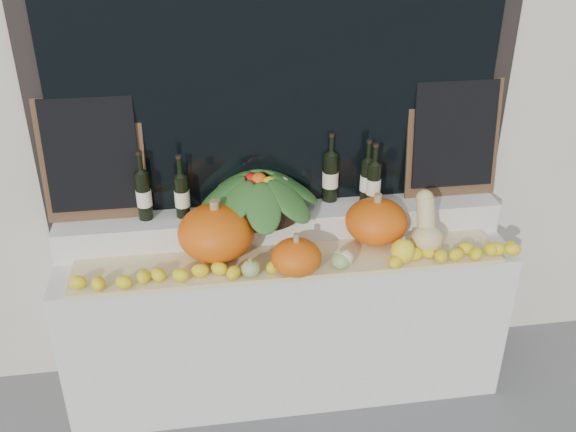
{
  "coord_description": "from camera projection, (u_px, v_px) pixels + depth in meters",
  "views": [
    {
      "loc": [
        -0.4,
        -1.24,
        2.59
      ],
      "look_at": [
        0.0,
        1.45,
        1.12
      ],
      "focal_mm": 40.0,
      "sensor_mm": 36.0,
      "label": 1
    }
  ],
  "objects": [
    {
      "name": "wine_bottle_near_left",
      "position": [
        182.0,
        195.0,
        3.21
      ],
      "size": [
        0.08,
        0.08,
        0.33
      ],
      "color": "black",
      "rests_on": "rear_tier"
    },
    {
      "name": "pumpkin_left",
      "position": [
        216.0,
        232.0,
        3.12
      ],
      "size": [
        0.46,
        0.46,
        0.27
      ],
      "primitive_type": "ellipsoid",
      "rotation": [
        0.0,
        0.0,
        -0.28
      ],
      "color": "#DF590B",
      "rests_on": "straw_bedding"
    },
    {
      "name": "produce_bowl",
      "position": [
        259.0,
        193.0,
        3.25
      ],
      "size": [
        0.66,
        0.66,
        0.23
      ],
      "color": "black",
      "rests_on": "rear_tier"
    },
    {
      "name": "display_sill",
      "position": [
        286.0,
        319.0,
        3.48
      ],
      "size": [
        2.3,
        0.55,
        0.88
      ],
      "primitive_type": "cube",
      "color": "silver",
      "rests_on": "ground"
    },
    {
      "name": "chalkboard_right",
      "position": [
        454.0,
        137.0,
        3.35
      ],
      "size": [
        0.5,
        0.11,
        0.62
      ],
      "rotation": [
        -0.13,
        0.0,
        0.0
      ],
      "color": "#4C331E",
      "rests_on": "rear_tier"
    },
    {
      "name": "straw_bedding",
      "position": [
        289.0,
        261.0,
        3.16
      ],
      "size": [
        2.1,
        0.32,
        0.02
      ],
      "primitive_type": "cube",
      "color": "tan",
      "rests_on": "display_sill"
    },
    {
      "name": "wine_bottle_near_right",
      "position": [
        367.0,
        180.0,
        3.35
      ],
      "size": [
        0.08,
        0.08,
        0.35
      ],
      "color": "black",
      "rests_on": "rear_tier"
    },
    {
      "name": "butternut_squash",
      "position": [
        426.0,
        228.0,
        3.18
      ],
      "size": [
        0.16,
        0.22,
        0.3
      ],
      "color": "#D3BA7C",
      "rests_on": "straw_bedding"
    },
    {
      "name": "wine_bottle_tall",
      "position": [
        330.0,
        177.0,
        3.36
      ],
      "size": [
        0.08,
        0.08,
        0.38
      ],
      "color": "black",
      "rests_on": "rear_tier"
    },
    {
      "name": "pumpkin_right",
      "position": [
        376.0,
        221.0,
        3.26
      ],
      "size": [
        0.33,
        0.33,
        0.23
      ],
      "primitive_type": "ellipsoid",
      "rotation": [
        0.0,
        0.0,
        0.03
      ],
      "color": "#DF590B",
      "rests_on": "straw_bedding"
    },
    {
      "name": "lemon_heap",
      "position": [
        293.0,
        266.0,
        3.04
      ],
      "size": [
        2.2,
        0.16,
        0.06
      ],
      "primitive_type": null,
      "color": "yellow",
      "rests_on": "straw_bedding"
    },
    {
      "name": "pumpkin_center",
      "position": [
        296.0,
        257.0,
        3.01
      ],
      "size": [
        0.28,
        0.28,
        0.17
      ],
      "primitive_type": "ellipsoid",
      "rotation": [
        0.0,
        0.0,
        0.2
      ],
      "color": "#DF590B",
      "rests_on": "straw_bedding"
    },
    {
      "name": "chalkboard_left",
      "position": [
        92.0,
        157.0,
        3.11
      ],
      "size": [
        0.5,
        0.11,
        0.62
      ],
      "rotation": [
        -0.13,
        0.0,
        0.0
      ],
      "color": "#4C331E",
      "rests_on": "rear_tier"
    },
    {
      "name": "wine_bottle_far_left",
      "position": [
        144.0,
        195.0,
        3.18
      ],
      "size": [
        0.08,
        0.08,
        0.37
      ],
      "color": "black",
      "rests_on": "rear_tier"
    },
    {
      "name": "wine_bottle_far_right",
      "position": [
        373.0,
        184.0,
        3.32
      ],
      "size": [
        0.08,
        0.08,
        0.34
      ],
      "color": "black",
      "rests_on": "rear_tier"
    },
    {
      "name": "decorative_gourds",
      "position": [
        331.0,
        258.0,
        3.06
      ],
      "size": [
        0.85,
        0.13,
        0.15
      ],
      "color": "#356B20",
      "rests_on": "straw_bedding"
    },
    {
      "name": "rear_tier",
      "position": [
        282.0,
        223.0,
        3.37
      ],
      "size": [
        2.3,
        0.25,
        0.16
      ],
      "primitive_type": "cube",
      "color": "silver",
      "rests_on": "display_sill"
    }
  ]
}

